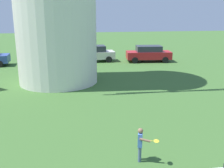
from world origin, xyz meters
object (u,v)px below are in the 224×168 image
Objects in this scene: parked_car_green at (44,56)px; parked_car_red at (149,53)px; parked_car_cream at (93,53)px; player_far at (141,143)px.

parked_car_red is (9.94, -0.02, 0.00)m from parked_car_green.
parked_car_cream is 0.94× the size of parked_car_red.
parked_car_green is at bearing 179.89° from parked_car_red.
parked_car_cream is at bearing 170.41° from parked_car_red.
player_far is at bearing -107.47° from parked_car_red.
player_far is 17.89m from parked_car_green.
player_far is 18.20m from parked_car_cream.
parked_car_green and parked_car_red have the same top height.
parked_car_cream is (4.61, 0.88, 0.00)m from parked_car_green.
parked_car_green and parked_car_cream have the same top height.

